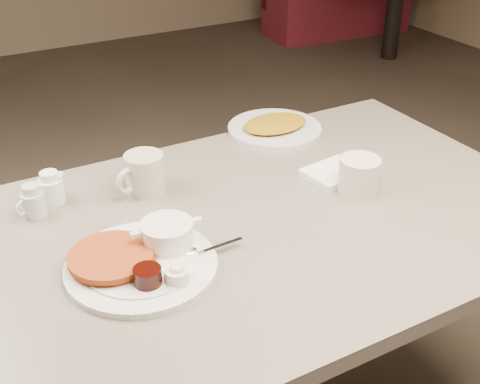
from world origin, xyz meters
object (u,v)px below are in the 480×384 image
diner_table (244,280)px  creamer_left (33,202)px  main_plate (142,257)px  creamer_right (51,188)px  coffee_mug_far (144,174)px  coffee_mug_near (360,174)px  hash_plate (275,127)px

diner_table → creamer_left: 0.53m
main_plate → creamer_right: creamer_right is taller
coffee_mug_far → creamer_right: 0.22m
coffee_mug_near → creamer_left: 0.78m
main_plate → hash_plate: main_plate is taller
diner_table → hash_plate: bearing=50.3°
diner_table → main_plate: main_plate is taller
coffee_mug_near → main_plate: bearing=-177.1°
hash_plate → creamer_left: bearing=-170.1°
hash_plate → diner_table: bearing=-129.7°
main_plate → creamer_left: size_ratio=4.92×
creamer_left → main_plate: bearing=-63.7°
diner_table → coffee_mug_near: coffee_mug_near is taller
coffee_mug_near → coffee_mug_far: 0.53m
coffee_mug_near → coffee_mug_far: coffee_mug_far is taller
coffee_mug_far → hash_plate: bearing=17.4°
coffee_mug_far → hash_plate: (0.47, 0.15, -0.04)m
creamer_right → hash_plate: creamer_right is taller
diner_table → main_plate: 0.33m
diner_table → creamer_left: (-0.41, 0.26, 0.21)m
coffee_mug_near → creamer_right: bearing=154.9°
diner_table → coffee_mug_far: bearing=121.3°
coffee_mug_far → creamer_right: bearing=163.4°
diner_table → hash_plate: hash_plate is taller
main_plate → diner_table: bearing=9.0°
coffee_mug_far → creamer_left: (-0.27, 0.02, -0.01)m
diner_table → creamer_right: creamer_right is taller
main_plate → coffee_mug_near: bearing=2.9°
coffee_mug_far → creamer_right: coffee_mug_far is taller
main_plate → hash_plate: 0.73m
coffee_mug_near → creamer_left: (-0.73, 0.27, -0.01)m
creamer_right → coffee_mug_far: bearing=-16.6°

